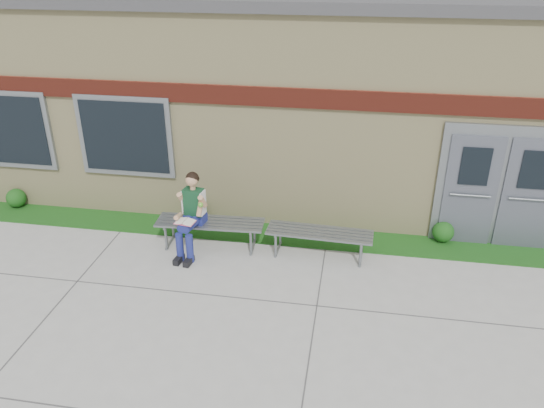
# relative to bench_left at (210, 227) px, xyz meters

# --- Properties ---
(ground) EXTENTS (80.00, 80.00, 0.00)m
(ground) POSITION_rel_bench_left_xyz_m (1.11, -2.00, -0.39)
(ground) COLOR #9E9E99
(ground) RESTS_ON ground
(grass_strip) EXTENTS (16.00, 0.80, 0.02)m
(grass_strip) POSITION_rel_bench_left_xyz_m (1.11, 0.60, -0.38)
(grass_strip) COLOR #124412
(grass_strip) RESTS_ON ground
(school_building) EXTENTS (16.20, 6.22, 4.20)m
(school_building) POSITION_rel_bench_left_xyz_m (1.11, 3.99, 1.71)
(school_building) COLOR beige
(school_building) RESTS_ON ground
(bench_left) EXTENTS (1.98, 0.64, 0.51)m
(bench_left) POSITION_rel_bench_left_xyz_m (0.00, 0.00, 0.00)
(bench_left) COLOR slate
(bench_left) RESTS_ON ground
(bench_right) EXTENTS (1.90, 0.61, 0.49)m
(bench_right) POSITION_rel_bench_left_xyz_m (2.00, 0.00, -0.02)
(bench_right) COLOR slate
(bench_right) RESTS_ON ground
(girl) EXTENTS (0.53, 0.92, 1.49)m
(girl) POSITION_rel_bench_left_xyz_m (-0.27, -0.22, 0.39)
(girl) COLOR navy
(girl) RESTS_ON ground
(shrub_west) EXTENTS (0.40, 0.40, 0.40)m
(shrub_west) POSITION_rel_bench_left_xyz_m (-4.48, 0.85, -0.17)
(shrub_west) COLOR #124412
(shrub_west) RESTS_ON grass_strip
(shrub_mid) EXTENTS (0.46, 0.46, 0.46)m
(shrub_mid) POSITION_rel_bench_left_xyz_m (-0.54, 0.85, -0.14)
(shrub_mid) COLOR #124412
(shrub_mid) RESTS_ON grass_strip
(shrub_east) EXTENTS (0.40, 0.40, 0.40)m
(shrub_east) POSITION_rel_bench_left_xyz_m (4.25, 0.85, -0.17)
(shrub_east) COLOR #124412
(shrub_east) RESTS_ON grass_strip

